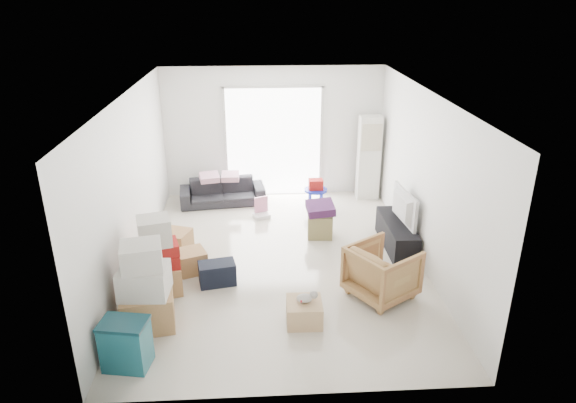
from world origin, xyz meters
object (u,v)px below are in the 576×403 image
(wood_crate, at_px, (304,312))
(ottoman, at_px, (320,225))
(tv_console, at_px, (397,234))
(armchair, at_px, (382,269))
(storage_bins, at_px, (126,344))
(ac_tower, at_px, (369,158))
(television, at_px, (398,218))
(kids_table, at_px, (316,188))
(sofa, at_px, (222,188))

(wood_crate, bearing_deg, ottoman, 78.78)
(tv_console, xyz_separation_m, ottoman, (-1.26, 0.50, -0.02))
(armchair, bearing_deg, storage_bins, 78.22)
(ac_tower, height_order, wood_crate, ac_tower)
(television, xyz_separation_m, kids_table, (-1.19, 1.79, -0.11))
(sofa, distance_m, storage_bins, 4.98)
(tv_console, height_order, ottoman, tv_console)
(kids_table, bearing_deg, tv_console, -56.26)
(sofa, bearing_deg, storage_bins, -106.44)
(ac_tower, relative_size, storage_bins, 2.85)
(storage_bins, xyz_separation_m, wood_crate, (2.13, 0.73, -0.15))
(tv_console, relative_size, wood_crate, 3.00)
(ottoman, xyz_separation_m, kids_table, (0.06, 1.29, 0.21))
(storage_bins, relative_size, wood_crate, 1.32)
(ac_tower, height_order, storage_bins, ac_tower)
(armchair, relative_size, storage_bins, 1.39)
(tv_console, distance_m, storage_bins, 4.80)
(television, xyz_separation_m, armchair, (-0.61, -1.49, -0.10))
(sofa, xyz_separation_m, storage_bins, (-0.82, -4.91, -0.03))
(ac_tower, bearing_deg, armchair, -98.45)
(kids_table, xyz_separation_m, wood_crate, (-0.57, -3.85, -0.27))
(sofa, height_order, wood_crate, sofa)
(sofa, xyz_separation_m, armchair, (2.47, -3.61, 0.09))
(armchair, bearing_deg, sofa, 0.99)
(ac_tower, xyz_separation_m, wood_crate, (-1.72, -4.33, -0.72))
(tv_console, bearing_deg, ac_tower, 91.26)
(ac_tower, height_order, television, ac_tower)
(television, relative_size, storage_bins, 1.58)
(sofa, relative_size, ottoman, 3.99)
(storage_bins, xyz_separation_m, ottoman, (2.64, 3.29, -0.09))
(tv_console, xyz_separation_m, kids_table, (-1.19, 1.79, 0.19))
(tv_console, distance_m, sofa, 3.74)
(ottoman, distance_m, kids_table, 1.30)
(television, bearing_deg, kids_table, 27.87)
(armchair, relative_size, kids_table, 1.43)
(television, distance_m, storage_bins, 4.80)
(storage_bins, distance_m, wood_crate, 2.26)
(ac_tower, bearing_deg, tv_console, -88.74)
(storage_bins, relative_size, kids_table, 1.03)
(television, xyz_separation_m, sofa, (-3.08, 2.12, -0.19))
(kids_table, bearing_deg, sofa, 169.97)
(television, distance_m, ottoman, 1.39)
(sofa, distance_m, armchair, 4.37)
(wood_crate, bearing_deg, kids_table, 81.54)
(sofa, relative_size, storage_bins, 2.78)
(television, relative_size, armchair, 1.14)
(tv_console, relative_size, ottoman, 3.25)
(armchair, bearing_deg, ottoman, -15.30)
(armchair, height_order, kids_table, armchair)
(tv_console, distance_m, kids_table, 2.16)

